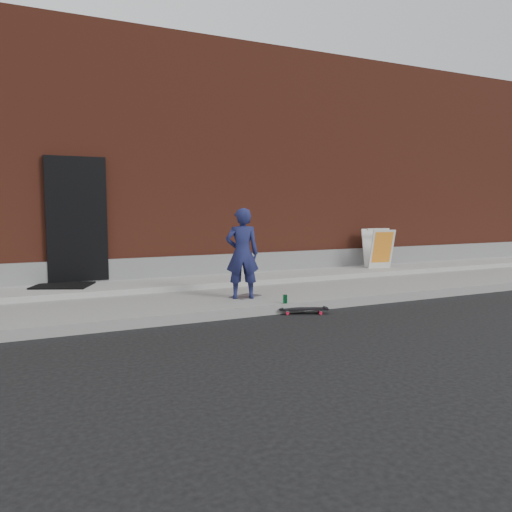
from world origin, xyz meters
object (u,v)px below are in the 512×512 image
soda_can (285,299)px  skateboard (304,309)px  pizza_sign (378,248)px  child (242,254)px

soda_can → skateboard: bearing=-36.7°
skateboard → pizza_sign: bearing=36.3°
pizza_sign → soda_can: 4.38m
pizza_sign → soda_can: bearing=-147.3°
pizza_sign → child: bearing=-157.6°
child → skateboard: bearing=146.0°
skateboard → pizza_sign: pizza_sign is taller
skateboard → soda_can: size_ratio=5.67×
skateboard → pizza_sign: (3.43, 2.52, 0.63)m
pizza_sign → skateboard: bearing=-143.7°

